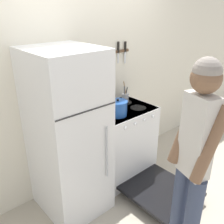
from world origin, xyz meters
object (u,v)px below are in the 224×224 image
(stove_range, at_px, (123,144))
(tea_kettle, at_px, (105,103))
(person, at_px, (194,158))
(dutch_oven_pot, at_px, (118,108))
(utensil_jar, at_px, (125,97))
(refrigerator, at_px, (68,135))

(stove_range, xyz_separation_m, tea_kettle, (-0.16, 0.16, 0.54))
(tea_kettle, xyz_separation_m, person, (-0.23, -1.34, 0.01))
(dutch_oven_pot, height_order, utensil_jar, utensil_jar)
(stove_range, distance_m, tea_kettle, 0.59)
(refrigerator, distance_m, person, 1.24)
(tea_kettle, relative_size, utensil_jar, 0.86)
(refrigerator, distance_m, stove_range, 0.89)
(stove_range, distance_m, dutch_oven_pot, 0.59)
(dutch_oven_pot, bearing_deg, utensil_jar, 34.78)
(stove_range, height_order, utensil_jar, utensil_jar)
(stove_range, bearing_deg, utensil_jar, 41.63)
(dutch_oven_pot, bearing_deg, tea_kettle, 86.89)
(tea_kettle, bearing_deg, stove_range, -45.82)
(refrigerator, distance_m, tea_kettle, 0.67)
(stove_range, bearing_deg, person, -108.30)
(stove_range, height_order, tea_kettle, tea_kettle)
(dutch_oven_pot, bearing_deg, stove_range, 25.63)
(refrigerator, height_order, stove_range, refrigerator)
(dutch_oven_pot, relative_size, tea_kettle, 1.12)
(tea_kettle, height_order, utensil_jar, utensil_jar)
(dutch_oven_pot, xyz_separation_m, person, (-0.22, -1.10, -0.01))
(refrigerator, xyz_separation_m, stove_range, (0.79, 0.02, -0.41))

